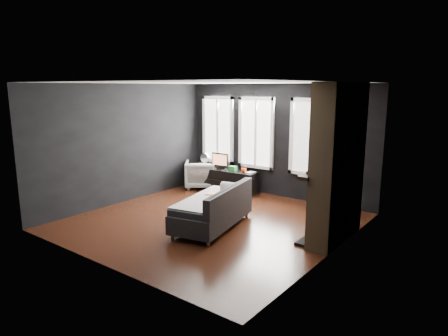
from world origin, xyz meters
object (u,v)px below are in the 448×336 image
Objects in this scene: armchair at (200,173)px; media_console at (228,180)px; monitor at (220,160)px; mantel_vase at (334,160)px; sofa at (212,206)px; book at (248,168)px; mug at (244,170)px.

armchair reaches higher than media_console.
monitor is 2.90× the size of mantel_vase.
sofa is 1.17× the size of media_console.
monitor is (-0.24, 0.01, 0.51)m from media_console.
book is at bearing 1.91° from media_console.
armchair is 0.48× the size of media_console.
book is at bearing 44.25° from mug.
book is at bearing 96.29° from sofa.
media_console is 9.22× the size of mantel_vase.
monitor reaches higher than book.
mantel_vase is (2.62, -1.11, 0.64)m from book.
sofa is at bearing -63.26° from media_console.
armchair reaches higher than mug.
monitor is (-1.62, 2.32, 0.38)m from sofa.
mug is at bearing -3.83° from monitor.
book is at bearing 150.46° from armchair.
monitor reaches higher than sofa.
mug is 0.12m from book.
media_console is 3.53m from mantel_vase.
mantel_vase reaches higher than sofa.
sofa reaches higher than armchair.
sofa reaches higher than media_console.
sofa is at bearing -71.72° from book.
sofa is 10.78× the size of mantel_vase.
sofa is 2.51m from book.
armchair is 3.38× the size of book.
mantel_vase is (1.84, 1.26, 0.91)m from sofa.
book is 2.92m from mantel_vase.
mantel_vase reaches higher than mug.
sofa is at bearing -57.12° from monitor.
mantel_vase is at bearing -22.97° from book.
book is (1.38, 0.21, 0.29)m from armchair.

